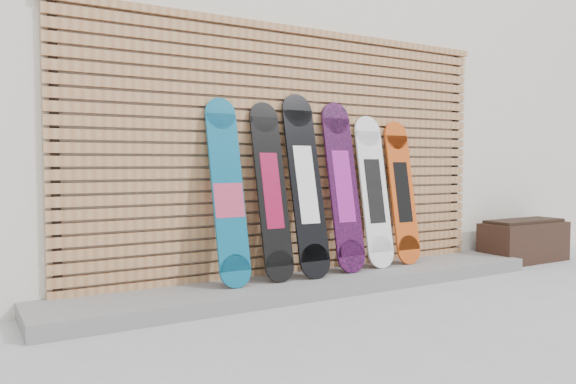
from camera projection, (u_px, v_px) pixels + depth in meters
name	position (u px, v px, depth m)	size (l,w,h in m)	color
ground	(380.00, 305.00, 4.32)	(80.00, 80.00, 0.00)	#9C9C9F
building	(239.00, 110.00, 7.48)	(12.00, 5.00, 3.60)	silver
concrete_step	(315.00, 283.00, 4.82)	(4.60, 0.70, 0.12)	slate
slat_wall	(297.00, 150.00, 5.01)	(4.26, 0.08, 2.29)	#AA7347
planter_box	(524.00, 241.00, 6.22)	(1.04, 0.43, 0.47)	black
snowboard_0	(228.00, 192.00, 4.46)	(0.27, 0.35, 1.51)	#0C587B
snowboard_1	(271.00, 191.00, 4.67)	(0.27, 0.35, 1.49)	black
snowboard_2	(306.00, 185.00, 4.82)	(0.30, 0.38, 1.58)	black
snowboard_3	(343.00, 186.00, 5.05)	(0.30, 0.33, 1.53)	black
snowboard_4	(374.00, 191.00, 5.27)	(0.30, 0.29, 1.42)	white
snowboard_5	(402.00, 192.00, 5.46)	(0.28, 0.27, 1.38)	#CF4D16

